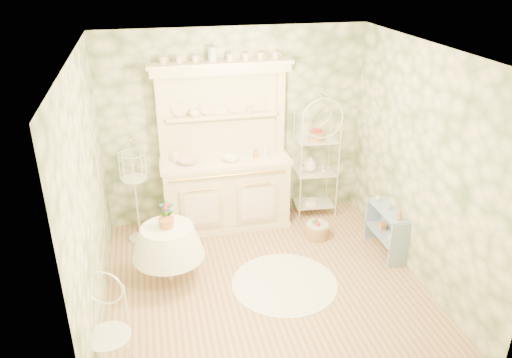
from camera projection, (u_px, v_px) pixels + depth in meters
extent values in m
plane|color=tan|center=(265.00, 286.00, 5.83)|extent=(3.60, 3.60, 0.00)
plane|color=white|center=(268.00, 51.00, 4.70)|extent=(3.60, 3.60, 0.00)
plane|color=beige|center=(89.00, 198.00, 4.91)|extent=(3.60, 3.60, 0.00)
plane|color=beige|center=(421.00, 166.00, 5.63)|extent=(3.60, 3.60, 0.00)
plane|color=beige|center=(235.00, 127.00, 6.86)|extent=(3.60, 3.60, 0.00)
plane|color=beige|center=(325.00, 281.00, 3.67)|extent=(3.60, 3.60, 0.00)
cube|color=beige|center=(225.00, 150.00, 6.66)|extent=(1.87, 0.61, 2.29)
cube|color=white|center=(316.00, 156.00, 7.10)|extent=(0.60, 0.45, 1.81)
cube|color=#84A1C1|center=(386.00, 231.00, 6.37)|extent=(0.34, 0.74, 0.61)
cylinder|color=white|center=(169.00, 256.00, 5.81)|extent=(0.60, 0.60, 0.65)
cube|color=white|center=(109.00, 338.00, 4.43)|extent=(0.49, 0.49, 0.86)
cube|color=white|center=(135.00, 190.00, 6.45)|extent=(0.38, 0.38, 1.49)
cylinder|color=#AC8250|center=(317.00, 230.00, 6.79)|extent=(0.42, 0.42, 0.21)
cylinder|color=white|center=(284.00, 283.00, 5.86)|extent=(1.53, 1.53, 0.01)
imported|color=white|center=(189.00, 163.00, 6.58)|extent=(0.36, 0.36, 0.07)
imported|color=white|center=(231.00, 160.00, 6.66)|extent=(0.29, 0.29, 0.07)
imported|color=white|center=(194.00, 114.00, 6.53)|extent=(0.14, 0.14, 0.10)
imported|color=white|center=(249.00, 111.00, 6.68)|extent=(0.10, 0.10, 0.09)
imported|color=#3F7238|center=(167.00, 215.00, 5.63)|extent=(0.16, 0.12, 0.31)
imported|color=#B8763E|center=(400.00, 215.00, 5.98)|extent=(0.08, 0.08, 0.16)
imported|color=#9DBED3|center=(388.00, 206.00, 6.24)|extent=(0.06, 0.06, 0.11)
imported|color=silver|center=(378.00, 198.00, 6.46)|extent=(0.08, 0.08, 0.08)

